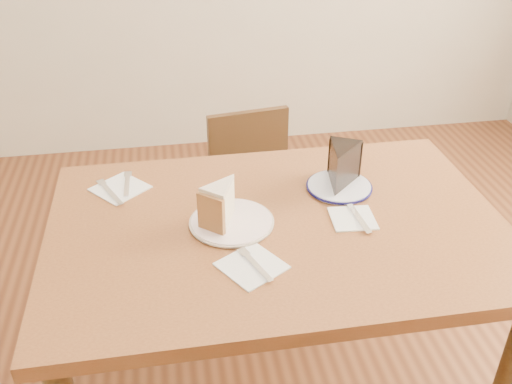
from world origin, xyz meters
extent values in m
cube|color=brown|center=(0.00, 0.00, 0.73)|extent=(1.20, 0.80, 0.04)
cylinder|color=#34200F|center=(-0.54, 0.34, 0.35)|extent=(0.06, 0.06, 0.71)
cylinder|color=#34200F|center=(0.54, 0.34, 0.35)|extent=(0.06, 0.06, 0.71)
cube|color=#301D0E|center=(0.06, 0.56, 0.40)|extent=(0.42, 0.42, 0.04)
cylinder|color=#301D0E|center=(0.19, 0.74, 0.19)|extent=(0.03, 0.03, 0.38)
cylinder|color=#301D0E|center=(-0.12, 0.69, 0.19)|extent=(0.03, 0.03, 0.38)
cylinder|color=#301D0E|center=(0.24, 0.43, 0.19)|extent=(0.03, 0.03, 0.38)
cylinder|color=#301D0E|center=(-0.07, 0.38, 0.19)|extent=(0.03, 0.03, 0.38)
cube|color=#301D0E|center=(0.03, 0.73, 0.58)|extent=(0.32, 0.07, 0.33)
cylinder|color=white|center=(-0.12, 0.01, 0.76)|extent=(0.21, 0.21, 0.01)
cylinder|color=white|center=(0.21, 0.14, 0.76)|extent=(0.18, 0.18, 0.01)
cube|color=white|center=(-0.10, -0.17, 0.75)|extent=(0.18, 0.18, 0.00)
cube|color=white|center=(0.20, -0.02, 0.75)|extent=(0.12, 0.12, 0.00)
cube|color=white|center=(-0.42, 0.24, 0.75)|extent=(0.19, 0.19, 0.00)
cube|color=silver|center=(-0.09, -0.17, 0.76)|extent=(0.06, 0.14, 0.00)
cube|color=silver|center=(0.21, -0.01, 0.76)|extent=(0.03, 0.17, 0.00)
cube|color=silver|center=(-0.40, 0.26, 0.76)|extent=(0.02, 0.14, 0.00)
cube|color=silver|center=(-0.44, 0.22, 0.76)|extent=(0.08, 0.15, 0.00)
camera|label=1|loc=(-0.26, -1.21, 1.61)|focal=40.00mm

